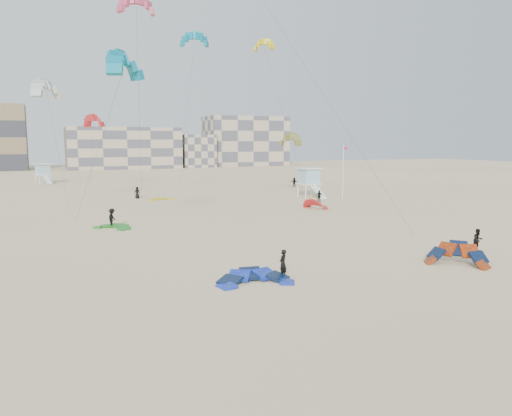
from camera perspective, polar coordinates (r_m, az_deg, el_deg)
name	(u,v)px	position (r m, az deg, el deg)	size (l,w,h in m)	color
ground	(302,290)	(26.92, 5.23, -9.34)	(320.00, 320.00, 0.00)	beige
kite_ground_blue	(255,283)	(28.14, -0.10, -8.55)	(4.11, 4.21, 1.11)	blue
kite_ground_orange	(456,265)	(34.58, 21.93, -6.05)	(3.75, 3.15, 2.19)	red
kite_ground_green	(113,228)	(47.24, -15.98, -2.25)	(3.26, 3.45, 0.53)	#178724
kite_ground_red_far	(315,209)	(59.27, 6.78, -0.06)	(3.14, 2.70, 1.87)	red
kite_ground_yellow	(161,200)	(68.82, -10.77, 0.92)	(3.07, 3.23, 0.40)	#E9F209
kitesurfer_main	(283,264)	(29.07, 3.09, -6.36)	(0.60, 0.39, 1.65)	black
kitesurfer_b	(478,240)	(39.32, 24.02, -3.36)	(0.79, 0.61, 1.62)	black
kitesurfer_c	(112,218)	(47.59, -16.13, -1.10)	(1.14, 0.66, 1.77)	black
kitesurfer_d	(319,196)	(65.07, 7.25, 1.33)	(0.95, 0.39, 1.62)	black
kitesurfer_e	(137,193)	(71.16, -13.42, 1.72)	(0.80, 0.52, 1.63)	black
kitesurfer_f	(294,182)	(87.89, 4.39, 2.97)	(1.48, 0.47, 1.60)	black
kite_fly_teal_a	(124,67)	(40.70, -14.83, 15.29)	(6.40, 9.46, 14.06)	#086D9B
kite_fly_grey	(46,91)	(60.69, -22.84, 12.24)	(5.74, 10.43, 14.04)	silver
kite_fly_pink	(136,6)	(60.70, -13.52, 21.51)	(4.15, 14.32, 23.02)	#D84468
kite_fly_olive	(290,141)	(71.13, 3.93, 7.70)	(4.63, 12.39, 8.37)	olive
kite_fly_yellow	(264,46)	(85.34, 0.90, 18.05)	(10.19, 4.92, 23.63)	#E9F209
kite_fly_teal_b	(194,41)	(82.49, -7.06, 18.44)	(6.28, 5.48, 23.78)	#086D9B
kite_fly_red	(94,122)	(83.29, -18.06, 9.33)	(5.30, 7.66, 11.40)	red
lifeguard_tower_near	(309,183)	(71.35, 6.06, 2.91)	(3.01, 5.71, 4.17)	white
lifeguard_tower_far	(43,174)	(102.02, -23.17, 3.62)	(3.37, 5.56, 3.78)	white
flagpole	(343,171)	(69.49, 9.94, 4.22)	(0.60, 0.09, 7.40)	white
condo_mid	(123,148)	(154.26, -14.95, 6.64)	(32.00, 16.00, 12.00)	tan
condo_east	(245,141)	(166.71, -1.23, 7.63)	(26.00, 14.00, 16.00)	tan
condo_fill_right	(197,151)	(157.04, -6.81, 6.49)	(10.00, 10.00, 10.00)	tan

